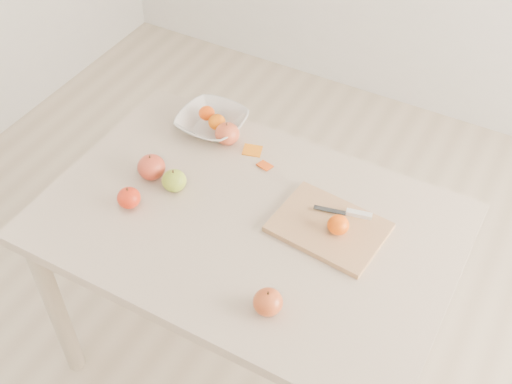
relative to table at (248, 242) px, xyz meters
The scene contains 15 objects.
ground 0.65m from the table, ahead, with size 3.50×3.50×0.00m, color #C6B293.
table is the anchor object (origin of this frame).
cutting_board 0.26m from the table, 19.70° to the left, with size 0.31×0.23×0.02m, color #AC7D56.
board_tangerine 0.30m from the table, 15.41° to the left, with size 0.06×0.06×0.05m, color #DA3B07.
fruit_bowl 0.45m from the table, 135.52° to the left, with size 0.22×0.22×0.05m, color silver.
bowl_tangerine_near 0.48m from the table, 136.82° to the left, with size 0.05×0.05×0.05m, color #E44908.
bowl_tangerine_far 0.43m from the table, 134.03° to the left, with size 0.06×0.06×0.05m, color #E66008.
orange_peel_a 0.31m from the table, 116.56° to the left, with size 0.06×0.04×0.00m, color orange.
orange_peel_b 0.25m from the table, 106.05° to the left, with size 0.04×0.04×0.00m, color #DF4D0F.
paring_knife 0.33m from the table, 29.18° to the left, with size 0.17×0.06×0.01m.
apple_green 0.29m from the table, behind, with size 0.08×0.08×0.07m, color #719F20.
apple_red_b 0.37m from the table, behind, with size 0.09×0.09×0.08m, color maroon.
apple_red_e 0.34m from the table, 51.23° to the right, with size 0.08×0.08×0.07m, color maroon.
apple_red_a 0.38m from the table, 130.37° to the left, with size 0.08×0.08×0.07m, color maroon.
apple_red_d 0.38m from the table, 160.44° to the right, with size 0.07×0.07×0.06m, color #980703.
Camera 1 is at (0.63, -1.09, 2.13)m, focal length 45.00 mm.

